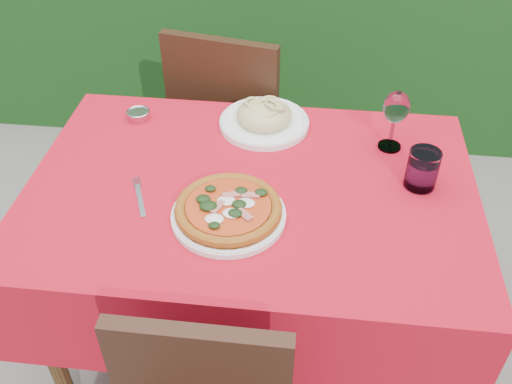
# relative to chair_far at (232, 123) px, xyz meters

# --- Properties ---
(ground) EXTENTS (60.00, 60.00, 0.00)m
(ground) POSITION_rel_chair_far_xyz_m (0.15, -0.63, -0.53)
(ground) COLOR #67635E
(ground) RESTS_ON ground
(dining_table) EXTENTS (1.26, 0.86, 0.75)m
(dining_table) POSITION_rel_chair_far_xyz_m (0.15, -0.63, 0.06)
(dining_table) COLOR #4D3519
(dining_table) RESTS_ON ground
(chair_far) EXTENTS (0.49, 0.49, 0.93)m
(chair_far) POSITION_rel_chair_far_xyz_m (0.00, 0.00, 0.00)
(chair_far) COLOR black
(chair_far) RESTS_ON ground
(pizza_plate) EXTENTS (0.30, 0.30, 0.06)m
(pizza_plate) POSITION_rel_chair_far_xyz_m (0.11, -0.77, 0.24)
(pizza_plate) COLOR white
(pizza_plate) RESTS_ON dining_table
(pasta_plate) EXTENTS (0.29, 0.29, 0.08)m
(pasta_plate) POSITION_rel_chair_far_xyz_m (0.16, -0.33, 0.24)
(pasta_plate) COLOR white
(pasta_plate) RESTS_ON dining_table
(water_glass) EXTENTS (0.09, 0.09, 0.11)m
(water_glass) POSITION_rel_chair_far_xyz_m (0.62, -0.58, 0.27)
(water_glass) COLOR white
(water_glass) RESTS_ON dining_table
(wine_glass) EXTENTS (0.08, 0.08, 0.19)m
(wine_glass) POSITION_rel_chair_far_xyz_m (0.55, -0.40, 0.35)
(wine_glass) COLOR silver
(wine_glass) RESTS_ON dining_table
(fork) EXTENTS (0.09, 0.18, 0.00)m
(fork) POSITION_rel_chair_far_xyz_m (-0.14, -0.73, 0.22)
(fork) COLOR #B3B3BA
(fork) RESTS_ON dining_table
(steel_ramekin) EXTENTS (0.07, 0.07, 0.03)m
(steel_ramekin) POSITION_rel_chair_far_xyz_m (-0.25, -0.33, 0.23)
(steel_ramekin) COLOR silver
(steel_ramekin) RESTS_ON dining_table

